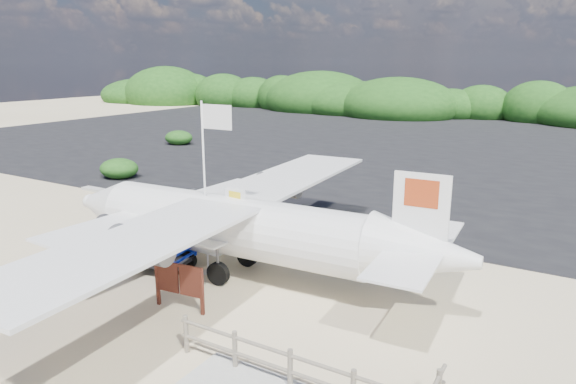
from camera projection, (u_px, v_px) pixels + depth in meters
name	position (u px, v px, depth m)	size (l,w,h in m)	color
ground	(217.00, 263.00, 18.51)	(160.00, 160.00, 0.00)	beige
asphalt_apron	(438.00, 147.00, 43.53)	(90.00, 50.00, 0.04)	#B2B2B2
lagoon	(86.00, 216.00, 24.21)	(9.00, 7.00, 0.40)	#B2B2B2
vegetation_band	(490.00, 120.00, 64.37)	(124.00, 8.00, 4.40)	#B2B2B2
baggage_cart	(154.00, 270.00, 17.93)	(2.87, 1.64, 1.44)	#0D27D0
flagpole	(208.00, 272.00, 17.74)	(1.17, 0.49, 5.86)	white
signboard	(181.00, 309.00, 15.08)	(1.77, 0.17, 1.46)	#4F2116
crew_a	(218.00, 207.00, 22.87)	(0.58, 0.38, 1.58)	navy
crew_b	(297.00, 224.00, 20.35)	(0.80, 0.62, 1.64)	navy
aircraft_large	(569.00, 183.00, 30.76)	(17.66, 17.66, 5.30)	#B2B2B2
aircraft_small	(372.00, 141.00, 47.06)	(8.18, 8.18, 2.94)	#B2B2B2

